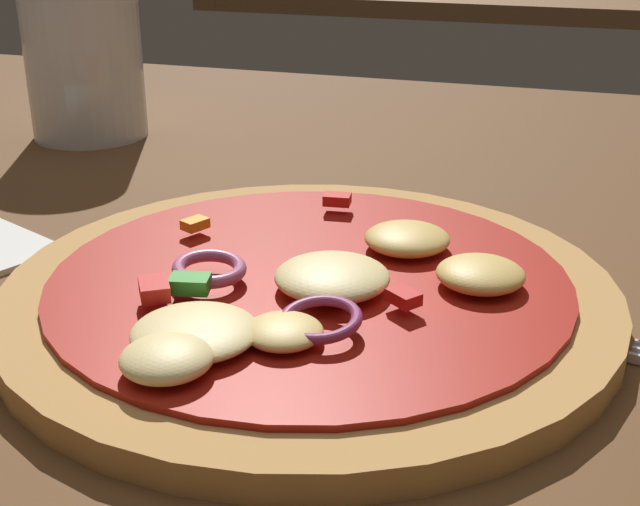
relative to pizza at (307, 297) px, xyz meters
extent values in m
cube|color=brown|center=(0.05, 0.01, -0.02)|extent=(1.44, 0.96, 0.03)
cylinder|color=tan|center=(0.00, 0.00, 0.00)|extent=(0.27, 0.27, 0.01)
cylinder|color=#A81C11|center=(0.00, 0.00, 0.01)|extent=(0.23, 0.23, 0.00)
ellipsoid|color=#F4DB8E|center=(0.01, 0.00, 0.01)|extent=(0.05, 0.05, 0.01)
ellipsoid|color=#F4DB8E|center=(-0.02, -0.06, 0.01)|extent=(0.05, 0.05, 0.01)
ellipsoid|color=#F4DB8E|center=(-0.02, -0.08, 0.01)|extent=(0.03, 0.03, 0.01)
ellipsoid|color=#EFCC72|center=(0.01, -0.05, 0.01)|extent=(0.03, 0.03, 0.01)
ellipsoid|color=#E5BC60|center=(0.03, 0.05, 0.01)|extent=(0.04, 0.04, 0.01)
ellipsoid|color=#E5BC60|center=(0.07, 0.02, 0.01)|extent=(0.04, 0.04, 0.01)
torus|color=#B25984|center=(-0.04, -0.01, 0.01)|extent=(0.04, 0.04, 0.01)
torus|color=#93386B|center=(0.02, -0.04, 0.01)|extent=(0.04, 0.04, 0.01)
cube|color=red|center=(0.05, -0.01, 0.01)|extent=(0.02, 0.01, 0.01)
cube|color=red|center=(-0.05, -0.04, 0.01)|extent=(0.02, 0.02, 0.01)
cube|color=#2D8C28|center=(-0.04, -0.03, 0.01)|extent=(0.02, 0.01, 0.01)
cube|color=red|center=(-0.01, 0.09, 0.01)|extent=(0.01, 0.01, 0.01)
cube|color=orange|center=(-0.07, 0.03, 0.01)|extent=(0.01, 0.01, 0.00)
cylinder|color=silver|center=(-0.24, 0.23, 0.05)|extent=(0.08, 0.08, 0.12)
cylinder|color=#C67214|center=(-0.24, 0.23, 0.03)|extent=(0.07, 0.07, 0.08)
cylinder|color=white|center=(-0.24, 0.23, 0.08)|extent=(0.07, 0.07, 0.01)
camera|label=1|loc=(0.11, -0.32, 0.16)|focal=48.75mm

